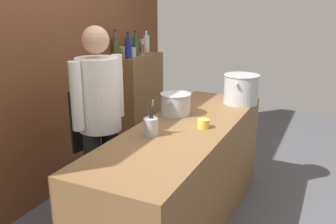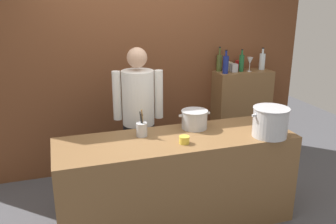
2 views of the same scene
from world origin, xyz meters
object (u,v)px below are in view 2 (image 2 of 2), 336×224
stockpot_large (270,122)px  stockpot_small (194,119)px  utensil_crock (142,129)px  spice_tin_red (239,65)px  wine_bottle_clear (262,61)px  wine_bottle_olive (219,62)px  spice_tin_silver (234,68)px  wine_bottle_green (241,63)px  wine_glass_tall (250,61)px  butter_jar (184,140)px  chef (138,112)px  wine_bottle_cobalt (226,64)px  spice_tin_cream (228,66)px

stockpot_large → stockpot_small: (-0.59, 0.41, -0.05)m
utensil_crock → spice_tin_red: bearing=35.3°
wine_bottle_clear → wine_bottle_olive: bearing=173.1°
wine_bottle_olive → spice_tin_silver: 0.20m
stockpot_small → wine_bottle_green: 1.49m
wine_glass_tall → spice_tin_red: (-0.08, 0.14, -0.07)m
stockpot_large → spice_tin_silver: (0.35, 1.41, 0.23)m
butter_jar → spice_tin_silver: 1.81m
stockpot_large → wine_bottle_green: 1.52m
utensil_crock → butter_jar: bearing=-42.0°
chef → wine_bottle_green: 1.64m
wine_bottle_olive → butter_jar: bearing=-125.1°
wine_bottle_cobalt → chef: bearing=-159.0°
wine_bottle_clear → wine_bottle_cobalt: bearing=-171.9°
stockpot_small → spice_tin_red: spice_tin_red is taller
stockpot_small → wine_bottle_olive: (0.78, 1.10, 0.34)m
wine_bottle_olive → spice_tin_red: bearing=-0.6°
utensil_crock → wine_bottle_green: size_ratio=0.93×
wine_bottle_green → wine_glass_tall: wine_bottle_green is taller
stockpot_large → wine_bottle_green: size_ratio=1.36×
chef → spice_tin_silver: size_ratio=15.37×
wine_bottle_olive → chef: bearing=-152.8°
wine_bottle_olive → spice_tin_silver: wine_bottle_olive is taller
wine_bottle_cobalt → spice_tin_cream: size_ratio=2.62×
stockpot_small → spice_tin_cream: bearing=50.4°
stockpot_large → wine_glass_tall: 1.52m
wine_bottle_olive → wine_bottle_clear: 0.60m
wine_bottle_olive → wine_bottle_clear: size_ratio=1.09×
utensil_crock → butter_jar: size_ratio=2.88×
chef → butter_jar: size_ratio=17.78×
butter_jar → wine_bottle_olive: size_ratio=0.29×
butter_jar → spice_tin_red: spice_tin_red is taller
wine_bottle_cobalt → spice_tin_silver: size_ratio=2.78×
spice_tin_red → spice_tin_cream: bearing=177.9°
stockpot_large → spice_tin_cream: spice_tin_cream is taller
wine_bottle_olive → spice_tin_cream: (0.13, 0.00, -0.06)m
wine_bottle_cobalt → spice_tin_red: bearing=28.7°
wine_bottle_olive → wine_glass_tall: wine_bottle_olive is taller
wine_bottle_clear → spice_tin_cream: bearing=170.7°
stockpot_large → wine_glass_tall: wine_glass_tall is taller
utensil_crock → spice_tin_silver: spice_tin_silver is taller
chef → wine_bottle_green: chef is taller
chef → stockpot_large: 1.37m
wine_bottle_green → spice_tin_silver: size_ratio=2.69×
wine_bottle_clear → spice_tin_red: (-0.30, 0.07, -0.05)m
wine_bottle_green → spice_tin_cream: 0.18m
butter_jar → wine_bottle_clear: wine_bottle_clear is taller
stockpot_large → wine_glass_tall: bearing=67.9°
wine_bottle_olive → wine_glass_tall: bearing=-20.9°
stockpot_large → stockpot_small: 0.72m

